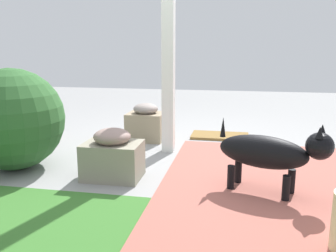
{
  "coord_description": "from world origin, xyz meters",
  "views": [
    {
      "loc": [
        -0.52,
        3.39,
        1.08
      ],
      "look_at": [
        0.16,
        -0.05,
        0.32
      ],
      "focal_mm": 38.37,
      "sensor_mm": 36.0,
      "label": 1
    }
  ],
  "objects": [
    {
      "name": "brick_path",
      "position": [
        -0.83,
        0.56,
        0.01
      ],
      "size": [
        1.8,
        2.4,
        0.02
      ],
      "primitive_type": "cube",
      "color": "#A0574B",
      "rests_on": "ground"
    },
    {
      "name": "porch_pillar",
      "position": [
        0.19,
        -0.24,
        1.19
      ],
      "size": [
        0.12,
        0.12,
        2.38
      ],
      "primitive_type": "cube",
      "color": "white",
      "rests_on": "ground"
    },
    {
      "name": "stone_planter_nearest",
      "position": [
        0.54,
        -0.66,
        0.2
      ],
      "size": [
        0.43,
        0.36,
        0.44
      ],
      "color": "gray",
      "rests_on": "ground"
    },
    {
      "name": "stone_planter_mid",
      "position": [
        0.49,
        0.65,
        0.2
      ],
      "size": [
        0.48,
        0.36,
        0.43
      ],
      "color": "gray",
      "rests_on": "ground"
    },
    {
      "name": "ground_plane",
      "position": [
        0.0,
        0.0,
        0.0
      ],
      "size": [
        12.0,
        12.0,
        0.0
      ],
      "primitive_type": "plane",
      "color": "gray"
    },
    {
      "name": "round_shrub",
      "position": [
        1.45,
        0.58,
        0.46
      ],
      "size": [
        0.91,
        0.91,
        0.91
      ],
      "primitive_type": "sphere",
      "color": "#2B5829",
      "rests_on": "ground"
    },
    {
      "name": "doormat",
      "position": [
        -0.32,
        -0.97,
        0.01
      ],
      "size": [
        0.7,
        0.4,
        0.03
      ],
      "primitive_type": "cube",
      "rotation": [
        0.0,
        0.0,
        -0.0
      ],
      "color": "olive",
      "rests_on": "ground"
    },
    {
      "name": "terracotta_pot_broad",
      "position": [
        1.79,
        -0.26,
        0.21
      ],
      "size": [
        0.3,
        0.3,
        0.38
      ],
      "color": "#AB5033",
      "rests_on": "ground"
    },
    {
      "name": "dog",
      "position": [
        -0.77,
        0.76,
        0.33
      ],
      "size": [
        0.82,
        0.45,
        0.57
      ],
      "color": "black",
      "rests_on": "ground"
    }
  ]
}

